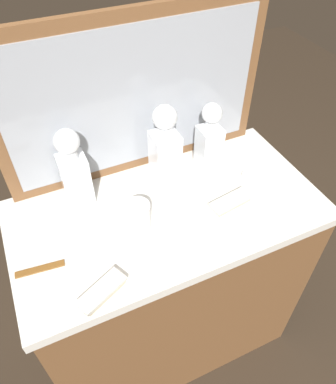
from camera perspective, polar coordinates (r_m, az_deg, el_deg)
ground_plane at (r=2.01m, az=0.00°, el=-20.55°), size 6.00×6.00×0.00m
dresser at (r=1.61m, az=0.00°, el=-13.72°), size 1.04×0.54×0.92m
dresser_mirror at (r=1.24m, az=-5.03°, el=14.17°), size 0.92×0.03×0.56m
crystal_decanter_front at (r=1.34m, az=6.35°, el=7.66°), size 0.08×0.08×0.26m
crystal_decanter_right at (r=1.25m, az=-0.46°, el=6.00°), size 0.09×0.09×0.31m
crystal_decanter_rear at (r=1.23m, az=-14.19°, el=2.81°), size 0.09×0.09×0.28m
crystal_tumbler_rear at (r=1.16m, az=-4.70°, el=-3.80°), size 0.08×0.08×0.09m
silver_brush_front at (r=1.05m, az=-10.13°, el=-14.85°), size 0.15×0.11×0.02m
silver_brush_rear at (r=1.26m, az=9.63°, el=-1.49°), size 0.16×0.08×0.02m
porcelain_dish at (r=1.38m, az=12.55°, el=2.52°), size 0.06×0.06×0.01m
tortoiseshell_comb at (r=1.15m, az=-19.06°, el=-11.12°), size 0.14×0.03×0.01m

